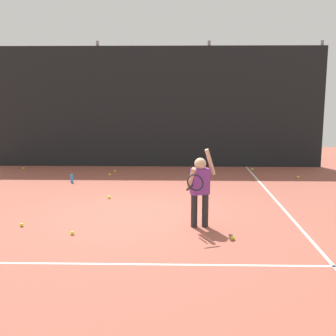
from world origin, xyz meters
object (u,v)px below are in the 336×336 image
at_px(tennis_ball_3, 109,197).
at_px(tennis_ball_4, 22,225).
at_px(tennis_player, 200,186).
at_px(tennis_ball_0, 72,233).
at_px(tennis_ball_2, 298,177).
at_px(tennis_ball_6, 115,171).
at_px(water_bottle, 72,178).
at_px(tennis_ball_8, 23,168).
at_px(tennis_ball_7, 109,175).
at_px(tennis_ball_1, 233,238).
at_px(tennis_ball_5, 252,169).

relative_size(tennis_ball_3, tennis_ball_4, 1.00).
xyz_separation_m(tennis_player, tennis_ball_0, (-2.09, -0.47, -0.69)).
distance_m(tennis_ball_2, tennis_ball_6, 5.09).
bearing_deg(tennis_ball_3, tennis_ball_0, -95.24).
bearing_deg(tennis_ball_4, tennis_player, 1.06).
height_order(water_bottle, tennis_ball_8, water_bottle).
distance_m(tennis_player, tennis_ball_7, 5.09).
xyz_separation_m(water_bottle, tennis_ball_1, (3.59, -4.20, -0.08)).
xyz_separation_m(tennis_ball_3, tennis_ball_5, (3.68, 3.48, 0.00)).
xyz_separation_m(tennis_player, tennis_ball_5, (1.81, 5.41, -0.69)).
bearing_deg(tennis_ball_3, tennis_ball_4, -121.11).
bearing_deg(tennis_ball_7, tennis_ball_2, -2.83).
bearing_deg(tennis_ball_2, tennis_ball_3, -153.84).
bearing_deg(tennis_ball_1, tennis_ball_4, 170.81).
xyz_separation_m(tennis_ball_1, tennis_ball_4, (-3.57, 0.58, 0.00)).
bearing_deg(tennis_ball_2, water_bottle, -173.45).
height_order(tennis_ball_4, tennis_ball_8, same).
bearing_deg(tennis_ball_6, tennis_player, -66.44).
distance_m(tennis_ball_3, tennis_ball_4, 2.33).
xyz_separation_m(tennis_ball_1, tennis_ball_5, (1.31, 6.05, 0.00)).
bearing_deg(tennis_player, water_bottle, 108.62).
bearing_deg(tennis_ball_3, tennis_ball_2, 26.16).
bearing_deg(tennis_ball_6, water_bottle, -121.76).
relative_size(tennis_ball_1, tennis_ball_7, 1.00).
relative_size(tennis_player, tennis_ball_1, 20.46).
height_order(tennis_ball_5, tennis_ball_6, same).
relative_size(tennis_ball_0, tennis_ball_4, 1.00).
bearing_deg(tennis_ball_0, tennis_ball_6, 91.03).
bearing_deg(tennis_ball_1, water_bottle, 130.47).
height_order(tennis_ball_6, tennis_ball_7, same).
bearing_deg(tennis_ball_4, water_bottle, 90.23).
height_order(tennis_ball_0, tennis_ball_8, same).
height_order(tennis_player, tennis_ball_5, tennis_player).
bearing_deg(tennis_ball_5, tennis_ball_7, -167.42).
bearing_deg(tennis_player, tennis_ball_5, 49.25).
distance_m(tennis_ball_2, tennis_ball_4, 7.31).
distance_m(tennis_ball_6, tennis_ball_8, 2.83).
distance_m(tennis_ball_0, tennis_ball_1, 2.59).
bearing_deg(tennis_ball_8, tennis_player, -47.21).
distance_m(tennis_ball_5, tennis_ball_8, 6.80).
xyz_separation_m(tennis_player, tennis_ball_8, (-4.99, 5.39, -0.69)).
xyz_separation_m(tennis_ball_5, tennis_ball_8, (-6.80, -0.02, 0.00)).
bearing_deg(tennis_ball_1, tennis_ball_8, 132.34).
bearing_deg(tennis_ball_4, tennis_ball_0, -22.60).
relative_size(water_bottle, tennis_ball_3, 3.33).
bearing_deg(tennis_ball_0, tennis_ball_8, 116.35).
bearing_deg(tennis_ball_8, tennis_ball_0, -63.65).
xyz_separation_m(water_bottle, tennis_ball_4, (0.01, -3.63, -0.08)).
bearing_deg(tennis_ball_8, tennis_ball_4, -70.59).
height_order(tennis_ball_0, tennis_ball_4, same).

